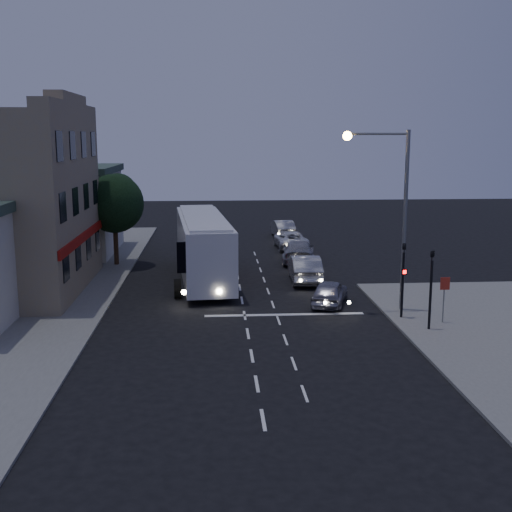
{
  "coord_description": "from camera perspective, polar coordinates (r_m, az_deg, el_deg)",
  "views": [
    {
      "loc": [
        -1.48,
        -28.86,
        8.82
      ],
      "look_at": [
        0.86,
        6.33,
        2.2
      ],
      "focal_mm": 45.0,
      "sensor_mm": 36.0,
      "label": 1
    }
  ],
  "objects": [
    {
      "name": "streetlight",
      "position": [
        32.43,
        12.05,
        4.94
      ],
      "size": [
        3.32,
        0.44,
        9.0
      ],
      "color": "slate",
      "rests_on": "sidewalk_near"
    },
    {
      "name": "car_sedan_a",
      "position": [
        39.41,
        4.36,
        -1.11
      ],
      "size": [
        1.91,
        5.04,
        1.64
      ],
      "primitive_type": "imported",
      "rotation": [
        0.0,
        0.0,
        3.11
      ],
      "color": "#A4A4A4",
      "rests_on": "ground"
    },
    {
      "name": "traffic_signal_main",
      "position": [
        31.65,
        12.96,
        -1.31
      ],
      "size": [
        0.25,
        0.35,
        4.1
      ],
      "color": "black",
      "rests_on": "sidewalk_near"
    },
    {
      "name": "ground",
      "position": [
        30.21,
        -0.83,
        -6.34
      ],
      "size": [
        120.0,
        120.0,
        0.0
      ],
      "primitive_type": "plane",
      "color": "black"
    },
    {
      "name": "tour_bus",
      "position": [
        39.71,
        -4.72,
        0.95
      ],
      "size": [
        3.86,
        13.26,
        4.01
      ],
      "rotation": [
        0.0,
        0.0,
        0.09
      ],
      "color": "silver",
      "rests_on": "ground"
    },
    {
      "name": "regulatory_sign",
      "position": [
        31.43,
        16.4,
        -3.1
      ],
      "size": [
        0.45,
        0.12,
        2.2
      ],
      "color": "slate",
      "rests_on": "sidewalk_near"
    },
    {
      "name": "car_extra",
      "position": [
        56.77,
        2.38,
        2.45
      ],
      "size": [
        1.92,
        4.7,
        1.52
      ],
      "primitive_type": "imported",
      "rotation": [
        0.0,
        0.0,
        3.21
      ],
      "color": "#A4A4A6",
      "rests_on": "ground"
    },
    {
      "name": "road_markings",
      "position": [
        33.47,
        1.08,
        -4.64
      ],
      "size": [
        8.0,
        30.55,
        0.01
      ],
      "color": "silver",
      "rests_on": "ground"
    },
    {
      "name": "sidewalk_far",
      "position": [
        39.6,
        -20.63,
        -2.85
      ],
      "size": [
        12.0,
        50.0,
        0.12
      ],
      "primitive_type": "cube",
      "color": "slate",
      "rests_on": "ground"
    },
    {
      "name": "traffic_signal_side",
      "position": [
        30.03,
        15.31,
        -2.06
      ],
      "size": [
        0.18,
        0.15,
        4.1
      ],
      "color": "black",
      "rests_on": "sidewalk_near"
    },
    {
      "name": "car_sedan_c",
      "position": [
        50.93,
        3.12,
        1.44
      ],
      "size": [
        2.46,
        5.11,
        1.4
      ],
      "primitive_type": "imported",
      "rotation": [
        0.0,
        0.0,
        3.17
      ],
      "color": "silver",
      "rests_on": "ground"
    },
    {
      "name": "street_tree",
      "position": [
        44.61,
        -12.5,
        4.82
      ],
      "size": [
        4.0,
        4.0,
        6.2
      ],
      "color": "black",
      "rests_on": "sidewalk_far"
    },
    {
      "name": "car_sedan_b",
      "position": [
        45.42,
        3.79,
        0.41
      ],
      "size": [
        2.92,
        5.62,
        1.56
      ],
      "primitive_type": "imported",
      "rotation": [
        0.0,
        0.0,
        3.0
      ],
      "color": "#98979D",
      "rests_on": "ground"
    },
    {
      "name": "low_building_north",
      "position": [
        50.61,
        -17.56,
        3.98
      ],
      "size": [
        9.4,
        9.4,
        6.5
      ],
      "color": "beige",
      "rests_on": "sidewalk_far"
    },
    {
      "name": "car_suv",
      "position": [
        34.21,
        6.57,
        -3.23
      ],
      "size": [
        2.76,
        4.22,
        1.34
      ],
      "primitive_type": "imported",
      "rotation": [
        0.0,
        0.0,
        2.81
      ],
      "color": "gray",
      "rests_on": "ground"
    }
  ]
}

